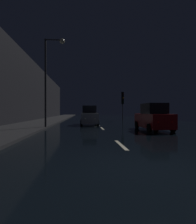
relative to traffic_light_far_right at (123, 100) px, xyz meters
name	(u,v)px	position (x,y,z in m)	size (l,w,h in m)	color
ground	(93,120)	(-4.62, 1.98, -3.27)	(26.24, 84.00, 0.02)	black
sidewalk_left	(51,120)	(-11.54, 1.98, -3.18)	(4.40, 84.00, 0.15)	#28282B
building_facade_left	(28,90)	(-14.14, -1.52, 1.31)	(0.80, 63.00, 9.14)	black
lane_centerline	(97,124)	(-4.62, -6.52, -3.25)	(0.16, 31.89, 0.01)	beige
traffic_light_far_right	(123,100)	(0.00, 0.00, 0.00)	(0.36, 0.48, 4.53)	#38383A
streetlamp_overhead	(51,69)	(-9.01, -11.92, 1.79)	(1.70, 0.44, 7.69)	#2D2D30
car_approaching_headlights	(89,116)	(-5.58, -7.91, -2.31)	(1.90, 4.12, 2.08)	#A5A8AD
car_parked_right_near	(153,118)	(-0.80, -13.88, -2.31)	(1.91, 4.13, 2.08)	maroon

